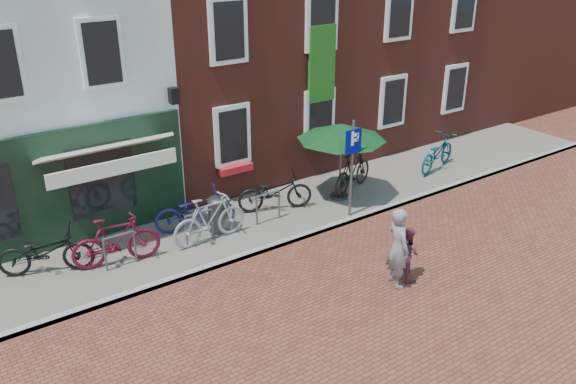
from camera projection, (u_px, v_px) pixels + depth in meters
ground at (278, 248)px, 14.64m from camera, size 80.00×80.00×0.00m
sidewalk at (278, 214)px, 16.26m from camera, size 24.00×3.00×0.10m
building_brick_mid at (206, 3)px, 18.89m from camera, size 6.00×8.00×10.00m
litter_bin at (219, 212)px, 15.08m from camera, size 0.56×0.56×1.02m
parking_sign at (352, 156)px, 15.37m from camera, size 0.50×0.08×2.66m
parasol at (342, 129)px, 16.28m from camera, size 2.48×2.48×2.31m
woman at (398, 247)px, 12.80m from camera, size 0.59×0.76×1.85m
boy at (407, 253)px, 13.18m from camera, size 0.52×0.64×1.25m
bicycle_0 at (46, 251)px, 13.21m from camera, size 2.18×1.44×1.08m
bicycle_1 at (116, 241)px, 13.53m from camera, size 2.07×0.92×1.20m
bicycle_2 at (195, 210)px, 15.11m from camera, size 2.18×1.28×1.08m
bicycle_3 at (209, 219)px, 14.54m from camera, size 2.01×0.64×1.20m
bicycle_4 at (275, 191)px, 16.19m from camera, size 2.18×1.38×1.08m
bicycle_5 at (353, 171)px, 17.35m from camera, size 2.07×1.22×1.20m
bicycle_6 at (437, 153)px, 18.93m from camera, size 2.18×1.29×1.08m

